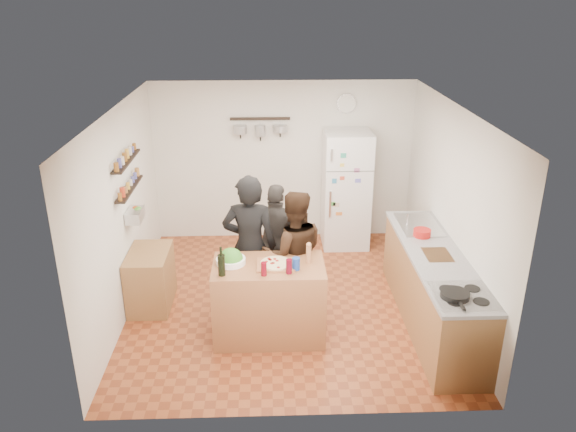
{
  "coord_description": "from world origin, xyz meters",
  "views": [
    {
      "loc": [
        -0.23,
        -6.31,
        3.78
      ],
      "look_at": [
        0.0,
        0.1,
        1.15
      ],
      "focal_mm": 35.0,
      "sensor_mm": 36.0,
      "label": 1
    }
  ],
  "objects_px": {
    "prep_island": "(269,300)",
    "pepper_mill": "(309,254)",
    "salt_canister": "(296,264)",
    "skillet": "(455,295)",
    "person_center": "(293,255)",
    "person_left": "(250,246)",
    "red_bowl": "(422,233)",
    "counter_run": "(433,289)",
    "wine_bottle": "(222,265)",
    "side_table": "(151,279)",
    "fridge": "(346,190)",
    "salad_bowl": "(231,261)",
    "wall_clock": "(346,104)",
    "person_back": "(277,240)"
  },
  "relations": [
    {
      "from": "person_left",
      "to": "red_bowl",
      "type": "bearing_deg",
      "value": -171.11
    },
    {
      "from": "salt_canister",
      "to": "side_table",
      "type": "height_order",
      "value": "salt_canister"
    },
    {
      "from": "fridge",
      "to": "wine_bottle",
      "type": "bearing_deg",
      "value": -122.04
    },
    {
      "from": "prep_island",
      "to": "salt_canister",
      "type": "bearing_deg",
      "value": -21.8
    },
    {
      "from": "pepper_mill",
      "to": "person_back",
      "type": "relative_size",
      "value": 0.13
    },
    {
      "from": "prep_island",
      "to": "pepper_mill",
      "type": "xyz_separation_m",
      "value": [
        0.45,
        0.05,
        0.55
      ]
    },
    {
      "from": "skillet",
      "to": "side_table",
      "type": "relative_size",
      "value": 0.36
    },
    {
      "from": "person_back",
      "to": "red_bowl",
      "type": "height_order",
      "value": "person_back"
    },
    {
      "from": "person_left",
      "to": "skillet",
      "type": "relative_size",
      "value": 6.18
    },
    {
      "from": "salt_canister",
      "to": "person_center",
      "type": "height_order",
      "value": "person_center"
    },
    {
      "from": "skillet",
      "to": "pepper_mill",
      "type": "bearing_deg",
      "value": 149.19
    },
    {
      "from": "red_bowl",
      "to": "pepper_mill",
      "type": "bearing_deg",
      "value": -156.32
    },
    {
      "from": "wine_bottle",
      "to": "person_left",
      "type": "distance_m",
      "value": 0.81
    },
    {
      "from": "person_left",
      "to": "fridge",
      "type": "distance_m",
      "value": 2.42
    },
    {
      "from": "counter_run",
      "to": "fridge",
      "type": "distance_m",
      "value": 2.46
    },
    {
      "from": "counter_run",
      "to": "side_table",
      "type": "height_order",
      "value": "counter_run"
    },
    {
      "from": "salad_bowl",
      "to": "red_bowl",
      "type": "relative_size",
      "value": 1.53
    },
    {
      "from": "prep_island",
      "to": "pepper_mill",
      "type": "height_order",
      "value": "pepper_mill"
    },
    {
      "from": "person_left",
      "to": "fridge",
      "type": "relative_size",
      "value": 0.99
    },
    {
      "from": "wine_bottle",
      "to": "skillet",
      "type": "xyz_separation_m",
      "value": [
        2.35,
        -0.56,
        -0.08
      ]
    },
    {
      "from": "salad_bowl",
      "to": "person_center",
      "type": "relative_size",
      "value": 0.2
    },
    {
      "from": "counter_run",
      "to": "person_left",
      "type": "bearing_deg",
      "value": 171.19
    },
    {
      "from": "salad_bowl",
      "to": "pepper_mill",
      "type": "height_order",
      "value": "pepper_mill"
    },
    {
      "from": "skillet",
      "to": "red_bowl",
      "type": "relative_size",
      "value": 1.35
    },
    {
      "from": "pepper_mill",
      "to": "counter_run",
      "type": "height_order",
      "value": "pepper_mill"
    },
    {
      "from": "pepper_mill",
      "to": "side_table",
      "type": "height_order",
      "value": "pepper_mill"
    },
    {
      "from": "wine_bottle",
      "to": "person_center",
      "type": "distance_m",
      "value": 1.07
    },
    {
      "from": "pepper_mill",
      "to": "person_back",
      "type": "height_order",
      "value": "person_back"
    },
    {
      "from": "person_back",
      "to": "side_table",
      "type": "relative_size",
      "value": 1.88
    },
    {
      "from": "pepper_mill",
      "to": "person_left",
      "type": "relative_size",
      "value": 0.11
    },
    {
      "from": "pepper_mill",
      "to": "counter_run",
      "type": "bearing_deg",
      "value": 5.44
    },
    {
      "from": "counter_run",
      "to": "red_bowl",
      "type": "bearing_deg",
      "value": 95.8
    },
    {
      "from": "prep_island",
      "to": "fridge",
      "type": "xyz_separation_m",
      "value": [
        1.2,
        2.49,
        0.45
      ]
    },
    {
      "from": "person_left",
      "to": "wine_bottle",
      "type": "bearing_deg",
      "value": 74.34
    },
    {
      "from": "skillet",
      "to": "person_center",
      "type": "bearing_deg",
      "value": 141.24
    },
    {
      "from": "wine_bottle",
      "to": "red_bowl",
      "type": "bearing_deg",
      "value": 20.67
    },
    {
      "from": "fridge",
      "to": "skillet",
      "type": "bearing_deg",
      "value": -78.78
    },
    {
      "from": "prep_island",
      "to": "red_bowl",
      "type": "bearing_deg",
      "value": 19.84
    },
    {
      "from": "fridge",
      "to": "wall_clock",
      "type": "bearing_deg",
      "value": 90.0
    },
    {
      "from": "salad_bowl",
      "to": "pepper_mill",
      "type": "distance_m",
      "value": 0.87
    },
    {
      "from": "salt_canister",
      "to": "counter_run",
      "type": "bearing_deg",
      "value": 10.75
    },
    {
      "from": "salad_bowl",
      "to": "skillet",
      "type": "relative_size",
      "value": 1.13
    },
    {
      "from": "salad_bowl",
      "to": "counter_run",
      "type": "relative_size",
      "value": 0.12
    },
    {
      "from": "pepper_mill",
      "to": "person_center",
      "type": "distance_m",
      "value": 0.48
    },
    {
      "from": "red_bowl",
      "to": "person_back",
      "type": "bearing_deg",
      "value": 169.83
    },
    {
      "from": "wine_bottle",
      "to": "side_table",
      "type": "bearing_deg",
      "value": 136.19
    },
    {
      "from": "person_back",
      "to": "red_bowl",
      "type": "relative_size",
      "value": 6.99
    },
    {
      "from": "person_left",
      "to": "counter_run",
      "type": "bearing_deg",
      "value": 175.88
    },
    {
      "from": "salt_canister",
      "to": "skillet",
      "type": "height_order",
      "value": "salt_canister"
    },
    {
      "from": "pepper_mill",
      "to": "red_bowl",
      "type": "height_order",
      "value": "pepper_mill"
    }
  ]
}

